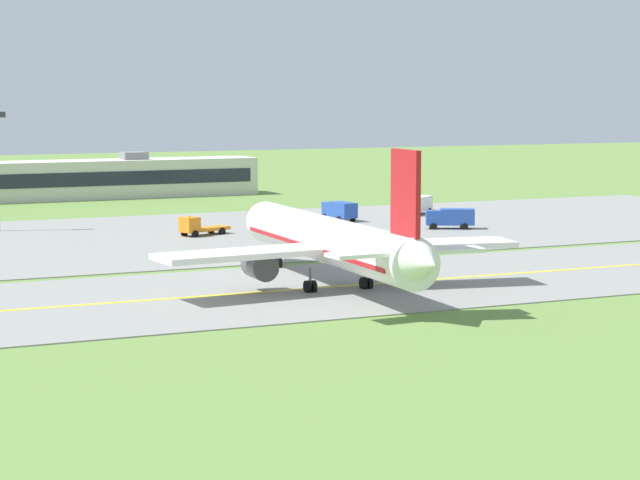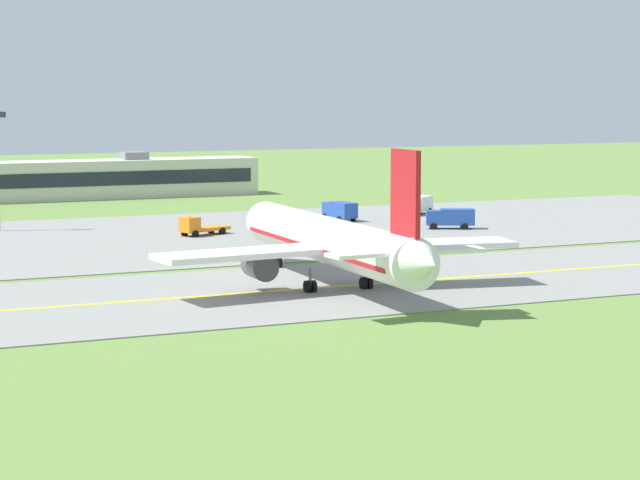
{
  "view_description": "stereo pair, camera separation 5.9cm",
  "coord_description": "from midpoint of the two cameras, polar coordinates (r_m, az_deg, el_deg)",
  "views": [
    {
      "loc": [
        -51.24,
        -94.76,
        16.77
      ],
      "look_at": [
        -6.59,
        2.1,
        4.0
      ],
      "focal_mm": 68.32,
      "sensor_mm": 36.0,
      "label": 1
    },
    {
      "loc": [
        -51.19,
        -94.78,
        16.77
      ],
      "look_at": [
        -6.59,
        2.1,
        4.0
      ],
      "focal_mm": 68.32,
      "sensor_mm": 36.0,
      "label": 2
    }
  ],
  "objects": [
    {
      "name": "apron_pad",
      "position": [
        150.77,
        -0.6,
        0.46
      ],
      "size": [
        140.0,
        52.0,
        0.1
      ],
      "primitive_type": "cube",
      "color": "gray",
      "rests_on": "ground"
    },
    {
      "name": "taxiway_centreline",
      "position": [
        109.0,
        3.63,
        -1.98
      ],
      "size": [
        220.0,
        0.6,
        0.01
      ],
      "primitive_type": "cube",
      "color": "yellow",
      "rests_on": "taxiway_strip"
    },
    {
      "name": "service_truck_pushback",
      "position": [
        161.83,
        0.94,
        1.42
      ],
      "size": [
        2.8,
        6.17,
        2.6
      ],
      "color": "#264CA5",
      "rests_on": "ground"
    },
    {
      "name": "airplane_lead",
      "position": [
        105.14,
        0.57,
        -0.08
      ],
      "size": [
        32.48,
        39.63,
        12.7
      ],
      "color": "white",
      "rests_on": "ground"
    },
    {
      "name": "service_truck_catering",
      "position": [
        145.21,
        -5.73,
        0.63
      ],
      "size": [
        6.71,
        4.15,
        2.59
      ],
      "color": "orange",
      "rests_on": "ground"
    },
    {
      "name": "taxiway_strip",
      "position": [
        109.01,
        3.63,
        -2.01
      ],
      "size": [
        240.0,
        28.0,
        0.1
      ],
      "primitive_type": "cube",
      "color": "gray",
      "rests_on": "ground"
    },
    {
      "name": "service_truck_fuel",
      "position": [
        170.68,
        4.63,
        1.68
      ],
      "size": [
        6.01,
        5.28,
        2.6
      ],
      "color": "silver",
      "rests_on": "ground"
    },
    {
      "name": "service_truck_baggage",
      "position": [
        152.73,
        6.15,
        1.06
      ],
      "size": [
        6.28,
        4.51,
        2.6
      ],
      "color": "#264CA5",
      "rests_on": "ground"
    },
    {
      "name": "ground_plane",
      "position": [
        109.02,
        3.63,
        -2.03
      ],
      "size": [
        500.0,
        500.0,
        0.0
      ],
      "primitive_type": "plane",
      "color": "olive"
    },
    {
      "name": "terminal_building",
      "position": [
        199.33,
        -12.4,
        2.74
      ],
      "size": [
        67.62,
        8.27,
        7.41
      ],
      "color": "beige",
      "rests_on": "ground"
    }
  ]
}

